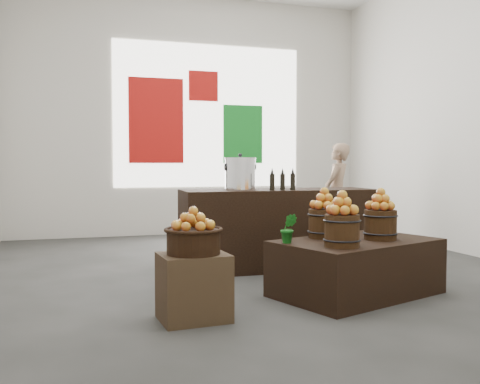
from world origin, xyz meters
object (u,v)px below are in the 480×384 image
object	(u,v)px
wicker_basket	(193,242)
stock_pot_left	(240,175)
crate	(194,287)
shopper	(337,193)
display_table	(356,267)
counter	(278,229)

from	to	relation	value
wicker_basket	stock_pot_left	world-z (taller)	stock_pot_left
crate	shopper	distance (m)	4.40
wicker_basket	stock_pot_left	distance (m)	2.02
crate	wicker_basket	bearing A→B (deg)	0.00
display_table	shopper	size ratio (longest dim) A/B	0.97
wicker_basket	shopper	size ratio (longest dim) A/B	0.27
stock_pot_left	crate	bearing A→B (deg)	-117.50
display_table	stock_pot_left	xyz separation A→B (m)	(-0.67, 1.41, 0.82)
counter	stock_pot_left	xyz separation A→B (m)	(-0.45, 0.01, 0.62)
crate	shopper	xyz separation A→B (m)	(2.90, 3.27, 0.50)
display_table	stock_pot_left	world-z (taller)	stock_pot_left
wicker_basket	display_table	xyz separation A→B (m)	(1.58, 0.34, -0.35)
display_table	counter	size ratio (longest dim) A/B	0.66
wicker_basket	stock_pot_left	xyz separation A→B (m)	(0.91, 1.75, 0.47)
counter	wicker_basket	bearing A→B (deg)	-126.38
display_table	shopper	world-z (taller)	shopper
counter	stock_pot_left	distance (m)	0.76
display_table	stock_pot_left	distance (m)	1.76
wicker_basket	display_table	bearing A→B (deg)	12.15
wicker_basket	stock_pot_left	size ratio (longest dim) A/B	1.19
wicker_basket	crate	bearing A→B (deg)	0.00
crate	stock_pot_left	xyz separation A→B (m)	(0.91, 1.75, 0.81)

